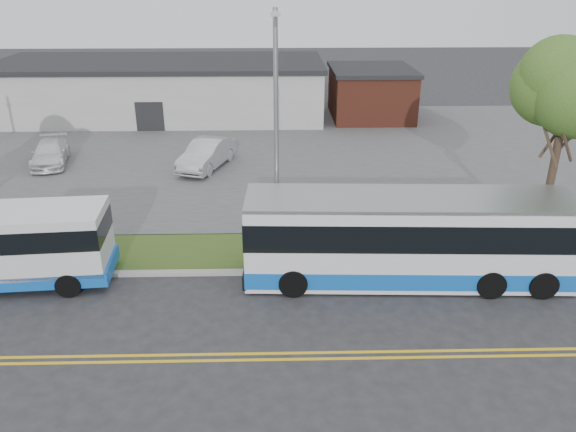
{
  "coord_description": "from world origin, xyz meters",
  "views": [
    {
      "loc": [
        2.93,
        -17.89,
        10.77
      ],
      "look_at": [
        3.45,
        2.99,
        1.6
      ],
      "focal_mm": 35.0,
      "sensor_mm": 36.0,
      "label": 1
    }
  ],
  "objects_px": {
    "transit_bus": "(408,239)",
    "pedestrian": "(58,245)",
    "streetlight_near": "(276,131)",
    "parked_car_b": "(50,153)",
    "tree_east": "(566,102)",
    "parked_car_a": "(207,154)",
    "shuttle_bus": "(20,245)"
  },
  "relations": [
    {
      "from": "tree_east",
      "to": "streetlight_near",
      "type": "bearing_deg",
      "value": -178.58
    },
    {
      "from": "tree_east",
      "to": "pedestrian",
      "type": "distance_m",
      "value": 20.31
    },
    {
      "from": "pedestrian",
      "to": "tree_east",
      "type": "bearing_deg",
      "value": 151.39
    },
    {
      "from": "shuttle_bus",
      "to": "parked_car_a",
      "type": "height_order",
      "value": "shuttle_bus"
    },
    {
      "from": "shuttle_bus",
      "to": "tree_east",
      "type": "bearing_deg",
      "value": 2.06
    },
    {
      "from": "streetlight_near",
      "to": "pedestrian",
      "type": "bearing_deg",
      "value": -174.49
    },
    {
      "from": "shuttle_bus",
      "to": "streetlight_near",
      "type": "bearing_deg",
      "value": 7.93
    },
    {
      "from": "streetlight_near",
      "to": "shuttle_bus",
      "type": "xyz_separation_m",
      "value": [
        -9.39,
        -2.07,
        -3.67
      ]
    },
    {
      "from": "parked_car_a",
      "to": "parked_car_b",
      "type": "relative_size",
      "value": 1.09
    },
    {
      "from": "streetlight_near",
      "to": "parked_car_a",
      "type": "distance_m",
      "value": 12.4
    },
    {
      "from": "tree_east",
      "to": "transit_bus",
      "type": "bearing_deg",
      "value": -158.81
    },
    {
      "from": "parked_car_a",
      "to": "streetlight_near",
      "type": "bearing_deg",
      "value": -50.76
    },
    {
      "from": "streetlight_near",
      "to": "transit_bus",
      "type": "height_order",
      "value": "streetlight_near"
    },
    {
      "from": "pedestrian",
      "to": "streetlight_near",
      "type": "bearing_deg",
      "value": 153.68
    },
    {
      "from": "parked_car_b",
      "to": "streetlight_near",
      "type": "bearing_deg",
      "value": -53.97
    },
    {
      "from": "shuttle_bus",
      "to": "transit_bus",
      "type": "bearing_deg",
      "value": -4.73
    },
    {
      "from": "parked_car_a",
      "to": "tree_east",
      "type": "bearing_deg",
      "value": -16.35
    },
    {
      "from": "streetlight_near",
      "to": "tree_east",
      "type": "bearing_deg",
      "value": 1.42
    },
    {
      "from": "pedestrian",
      "to": "parked_car_a",
      "type": "distance_m",
      "value": 12.58
    },
    {
      "from": "transit_bus",
      "to": "parked_car_a",
      "type": "height_order",
      "value": "transit_bus"
    },
    {
      "from": "streetlight_near",
      "to": "transit_bus",
      "type": "xyz_separation_m",
      "value": [
        4.81,
        -2.13,
        -3.55
      ]
    },
    {
      "from": "streetlight_near",
      "to": "transit_bus",
      "type": "relative_size",
      "value": 0.78
    },
    {
      "from": "streetlight_near",
      "to": "parked_car_a",
      "type": "xyz_separation_m",
      "value": [
        -4.04,
        10.9,
        -4.31
      ]
    },
    {
      "from": "streetlight_near",
      "to": "pedestrian",
      "type": "height_order",
      "value": "streetlight_near"
    },
    {
      "from": "tree_east",
      "to": "transit_bus",
      "type": "height_order",
      "value": "tree_east"
    },
    {
      "from": "tree_east",
      "to": "streetlight_near",
      "type": "distance_m",
      "value": 11.05
    },
    {
      "from": "tree_east",
      "to": "parked_car_b",
      "type": "relative_size",
      "value": 1.81
    },
    {
      "from": "transit_bus",
      "to": "parked_car_b",
      "type": "height_order",
      "value": "transit_bus"
    },
    {
      "from": "transit_bus",
      "to": "pedestrian",
      "type": "height_order",
      "value": "transit_bus"
    },
    {
      "from": "parked_car_a",
      "to": "parked_car_b",
      "type": "distance_m",
      "value": 9.48
    },
    {
      "from": "tree_east",
      "to": "shuttle_bus",
      "type": "bearing_deg",
      "value": -173.45
    },
    {
      "from": "transit_bus",
      "to": "parked_car_b",
      "type": "distance_m",
      "value": 23.03
    }
  ]
}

